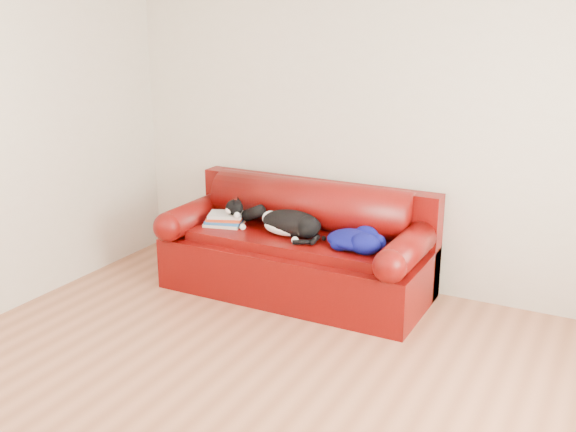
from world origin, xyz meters
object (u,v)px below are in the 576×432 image
book_stack (225,219)px  blanket (355,239)px  sofa_base (296,265)px  cat (290,224)px

book_stack → blanket: 1.16m
sofa_base → book_stack: 0.70m
sofa_base → blanket: size_ratio=4.22×
book_stack → sofa_base: bearing=6.2°
book_stack → blanket: size_ratio=0.70×
cat → blanket: bearing=12.8°
book_stack → blanket: blanket is taller
blanket → sofa_base: bearing=171.1°
blanket → cat: bearing=178.5°
sofa_base → blanket: 0.63m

